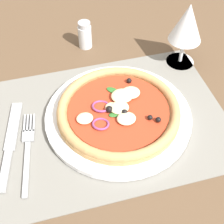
{
  "coord_description": "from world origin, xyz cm",
  "views": [
    {
      "loc": [
        -10.51,
        -40.71,
        50.07
      ],
      "look_at": [
        0.55,
        0.0,
        2.54
      ],
      "focal_mm": 53.27,
      "sensor_mm": 36.0,
      "label": 1
    }
  ],
  "objects_px": {
    "pizza": "(119,112)",
    "knife": "(10,142)",
    "fork": "(28,147)",
    "pepper_shaker": "(85,35)",
    "wine_glass": "(187,24)",
    "plate": "(119,118)"
  },
  "relations": [
    {
      "from": "pizza",
      "to": "knife",
      "type": "relative_size",
      "value": 1.19
    },
    {
      "from": "fork",
      "to": "pepper_shaker",
      "type": "height_order",
      "value": "pepper_shaker"
    },
    {
      "from": "fork",
      "to": "pepper_shaker",
      "type": "xyz_separation_m",
      "value": [
        0.17,
        0.27,
        0.03
      ]
    },
    {
      "from": "pepper_shaker",
      "to": "fork",
      "type": "bearing_deg",
      "value": -121.32
    },
    {
      "from": "knife",
      "to": "wine_glass",
      "type": "distance_m",
      "value": 0.43
    },
    {
      "from": "knife",
      "to": "wine_glass",
      "type": "height_order",
      "value": "wine_glass"
    },
    {
      "from": "pizza",
      "to": "pepper_shaker",
      "type": "xyz_separation_m",
      "value": [
        -0.01,
        0.25,
        0.01
      ]
    },
    {
      "from": "pepper_shaker",
      "to": "wine_glass",
      "type": "bearing_deg",
      "value": -30.25
    },
    {
      "from": "knife",
      "to": "wine_glass",
      "type": "bearing_deg",
      "value": -58.96
    },
    {
      "from": "fork",
      "to": "wine_glass",
      "type": "bearing_deg",
      "value": -58.24
    },
    {
      "from": "pizza",
      "to": "knife",
      "type": "distance_m",
      "value": 0.21
    },
    {
      "from": "pizza",
      "to": "fork",
      "type": "xyz_separation_m",
      "value": [
        -0.18,
        -0.02,
        -0.02
      ]
    },
    {
      "from": "plate",
      "to": "fork",
      "type": "xyz_separation_m",
      "value": [
        -0.18,
        -0.02,
        -0.0
      ]
    },
    {
      "from": "plate",
      "to": "pepper_shaker",
      "type": "distance_m",
      "value": 0.25
    },
    {
      "from": "wine_glass",
      "to": "pepper_shaker",
      "type": "distance_m",
      "value": 0.24
    },
    {
      "from": "pizza",
      "to": "wine_glass",
      "type": "relative_size",
      "value": 1.6
    },
    {
      "from": "fork",
      "to": "knife",
      "type": "bearing_deg",
      "value": 64.52
    },
    {
      "from": "fork",
      "to": "wine_glass",
      "type": "height_order",
      "value": "wine_glass"
    },
    {
      "from": "knife",
      "to": "wine_glass",
      "type": "relative_size",
      "value": 1.34
    },
    {
      "from": "plate",
      "to": "pizza",
      "type": "distance_m",
      "value": 0.02
    },
    {
      "from": "plate",
      "to": "wine_glass",
      "type": "relative_size",
      "value": 1.91
    },
    {
      "from": "knife",
      "to": "pepper_shaker",
      "type": "relative_size",
      "value": 2.97
    }
  ]
}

